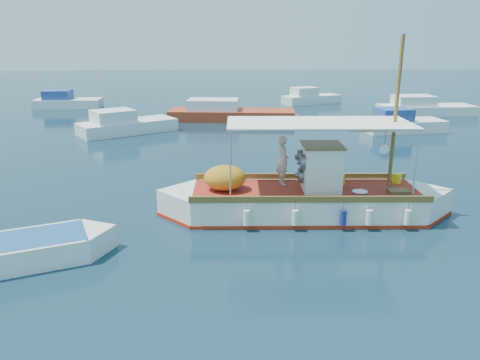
{
  "coord_description": "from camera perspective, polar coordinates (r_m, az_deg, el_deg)",
  "views": [
    {
      "loc": [
        -2.33,
        -15.34,
        6.09
      ],
      "look_at": [
        -1.57,
        0.0,
        1.41
      ],
      "focal_mm": 35.0,
      "sensor_mm": 36.0,
      "label": 1
    }
  ],
  "objects": [
    {
      "name": "bg_boat_far_n",
      "position": [
        46.08,
        8.52,
        9.78
      ],
      "size": [
        5.94,
        4.03,
        1.8
      ],
      "rotation": [
        0.0,
        0.0,
        0.4
      ],
      "color": "silver",
      "rests_on": "ground"
    },
    {
      "name": "bg_boat_nw",
      "position": [
        32.2,
        -13.86,
        6.44
      ],
      "size": [
        6.61,
        5.43,
        1.8
      ],
      "rotation": [
        0.0,
        0.0,
        0.57
      ],
      "color": "silver",
      "rests_on": "ground"
    },
    {
      "name": "bg_boat_far_w",
      "position": [
        45.61,
        -20.42,
        8.85
      ],
      "size": [
        5.8,
        2.43,
        1.8
      ],
      "rotation": [
        0.0,
        0.0,
        0.02
      ],
      "color": "silver",
      "rests_on": "ground"
    },
    {
      "name": "bg_boat_e",
      "position": [
        41.63,
        21.46,
        8.06
      ],
      "size": [
        7.72,
        2.75,
        1.8
      ],
      "rotation": [
        0.0,
        0.0,
        0.02
      ],
      "color": "silver",
      "rests_on": "ground"
    },
    {
      "name": "ground",
      "position": [
        16.67,
        5.43,
        -4.57
      ],
      "size": [
        160.0,
        160.0,
        0.0
      ],
      "primitive_type": "plane",
      "color": "black",
      "rests_on": "ground"
    },
    {
      "name": "bg_boat_ne",
      "position": [
        33.55,
        19.06,
        6.42
      ],
      "size": [
        5.53,
        2.8,
        1.8
      ],
      "rotation": [
        0.0,
        0.0,
        0.11
      ],
      "color": "silver",
      "rests_on": "ground"
    },
    {
      "name": "bg_boat_n",
      "position": [
        36.34,
        -1.5,
        8.08
      ],
      "size": [
        9.8,
        3.85,
        1.8
      ],
      "rotation": [
        0.0,
        0.0,
        -0.11
      ],
      "color": "#A5341B",
      "rests_on": "ground"
    },
    {
      "name": "fishing_caique",
      "position": [
        16.81,
        7.7,
        -2.41
      ],
      "size": [
        10.52,
        3.26,
        6.42
      ],
      "rotation": [
        0.0,
        0.0,
        -0.04
      ],
      "color": "white",
      "rests_on": "ground"
    }
  ]
}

